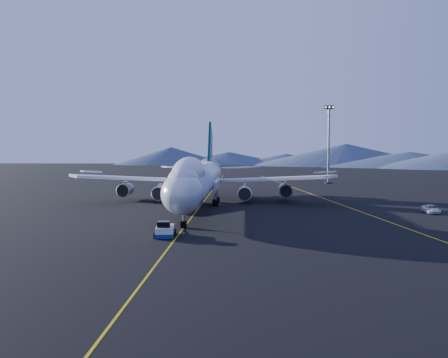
{
  "coord_description": "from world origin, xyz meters",
  "views": [
    {
      "loc": [
        9.77,
        -103.81,
        12.99
      ],
      "look_at": [
        5.23,
        -0.85,
        6.0
      ],
      "focal_mm": 40.0,
      "sensor_mm": 36.0,
      "label": 1
    }
  ],
  "objects_px": {
    "pushback_tug": "(165,231)",
    "service_van": "(431,209)",
    "floodlight_mast": "(329,144)",
    "boeing_747": "(199,180)"
  },
  "relations": [
    {
      "from": "pushback_tug",
      "to": "service_van",
      "type": "height_order",
      "value": "pushback_tug"
    },
    {
      "from": "service_van",
      "to": "floodlight_mast",
      "type": "bearing_deg",
      "value": 99.58
    },
    {
      "from": "pushback_tug",
      "to": "service_van",
      "type": "relative_size",
      "value": 1.0
    },
    {
      "from": "boeing_747",
      "to": "service_van",
      "type": "relative_size",
      "value": 13.26
    },
    {
      "from": "pushback_tug",
      "to": "floodlight_mast",
      "type": "height_order",
      "value": "floodlight_mast"
    },
    {
      "from": "service_van",
      "to": "pushback_tug",
      "type": "bearing_deg",
      "value": -146.65
    },
    {
      "from": "boeing_747",
      "to": "pushback_tug",
      "type": "xyz_separation_m",
      "value": [
        -1.75,
        -33.83,
        -5.1
      ]
    },
    {
      "from": "service_van",
      "to": "floodlight_mast",
      "type": "distance_m",
      "value": 75.61
    },
    {
      "from": "boeing_747",
      "to": "floodlight_mast",
      "type": "relative_size",
      "value": 2.75
    },
    {
      "from": "pushback_tug",
      "to": "floodlight_mast",
      "type": "distance_m",
      "value": 109.05
    }
  ]
}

